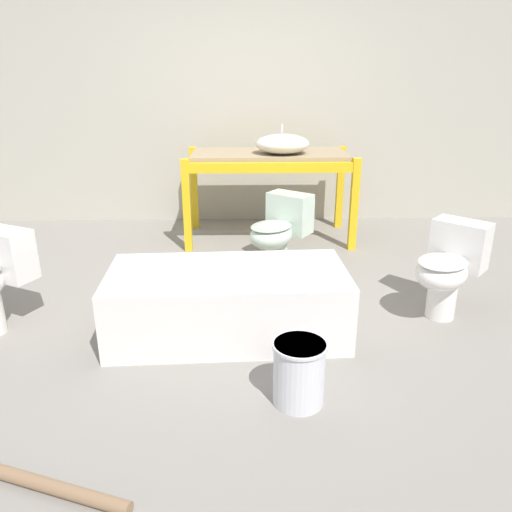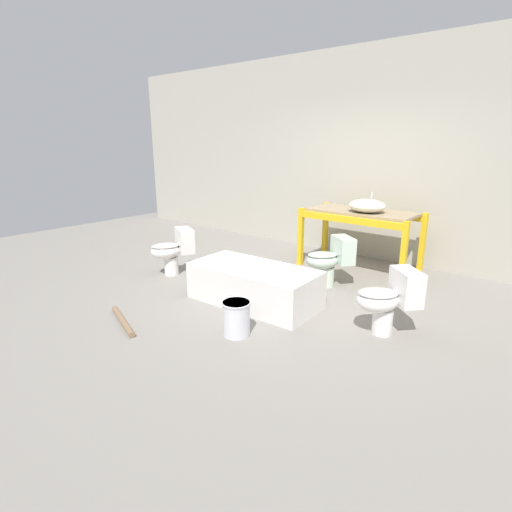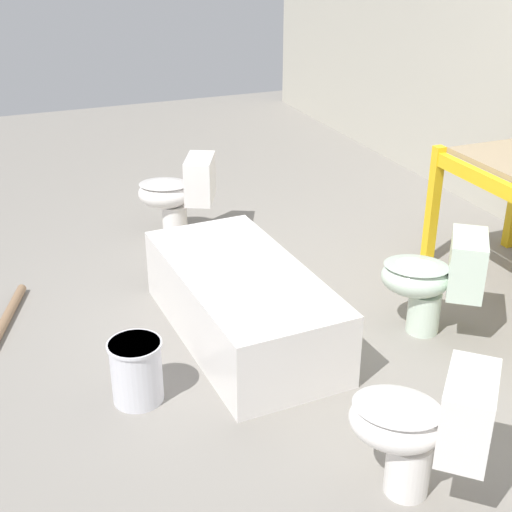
{
  "view_description": "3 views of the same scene",
  "coord_description": "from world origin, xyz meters",
  "px_view_note": "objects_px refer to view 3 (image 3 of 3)",
  "views": [
    {
      "loc": [
        0.02,
        -3.4,
        1.62
      ],
      "look_at": [
        0.09,
        -0.37,
        0.48
      ],
      "focal_mm": 35.0,
      "sensor_mm": 36.0,
      "label": 1
    },
    {
      "loc": [
        2.68,
        -3.84,
        1.82
      ],
      "look_at": [
        -0.09,
        -0.49,
        0.56
      ],
      "focal_mm": 28.0,
      "sensor_mm": 36.0,
      "label": 2
    },
    {
      "loc": [
        3.32,
        -1.82,
        2.28
      ],
      "look_at": [
        0.07,
        -0.49,
        0.59
      ],
      "focal_mm": 50.0,
      "sensor_mm": 36.0,
      "label": 3
    }
  ],
  "objects_px": {
    "toilet_near": "(423,425)",
    "toilet_far": "(179,192)",
    "bathtub_main": "(242,298)",
    "bucket_white": "(136,370)",
    "toilet_extra": "(435,277)"
  },
  "relations": [
    {
      "from": "toilet_far",
      "to": "bucket_white",
      "type": "xyz_separation_m",
      "value": [
        1.92,
        -0.81,
        -0.19
      ]
    },
    {
      "from": "bathtub_main",
      "to": "toilet_near",
      "type": "distance_m",
      "value": 1.51
    },
    {
      "from": "toilet_extra",
      "to": "bathtub_main",
      "type": "bearing_deg",
      "value": -73.18
    },
    {
      "from": "bathtub_main",
      "to": "toilet_far",
      "type": "relative_size",
      "value": 2.27
    },
    {
      "from": "bathtub_main",
      "to": "toilet_near",
      "type": "bearing_deg",
      "value": 6.36
    },
    {
      "from": "bathtub_main",
      "to": "toilet_extra",
      "type": "bearing_deg",
      "value": 67.26
    },
    {
      "from": "toilet_near",
      "to": "bathtub_main",
      "type": "bearing_deg",
      "value": -128.16
    },
    {
      "from": "toilet_extra",
      "to": "bucket_white",
      "type": "relative_size",
      "value": 1.96
    },
    {
      "from": "toilet_near",
      "to": "toilet_far",
      "type": "distance_m",
      "value": 3.03
    },
    {
      "from": "toilet_far",
      "to": "bucket_white",
      "type": "distance_m",
      "value": 2.09
    },
    {
      "from": "toilet_far",
      "to": "toilet_extra",
      "type": "distance_m",
      "value": 2.16
    },
    {
      "from": "toilet_near",
      "to": "toilet_far",
      "type": "xyz_separation_m",
      "value": [
        -3.03,
        -0.15,
        0.0
      ]
    },
    {
      "from": "bathtub_main",
      "to": "toilet_near",
      "type": "height_order",
      "value": "toilet_near"
    },
    {
      "from": "toilet_near",
      "to": "toilet_extra",
      "type": "relative_size",
      "value": 0.98
    },
    {
      "from": "toilet_far",
      "to": "toilet_extra",
      "type": "bearing_deg",
      "value": 52.96
    }
  ]
}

